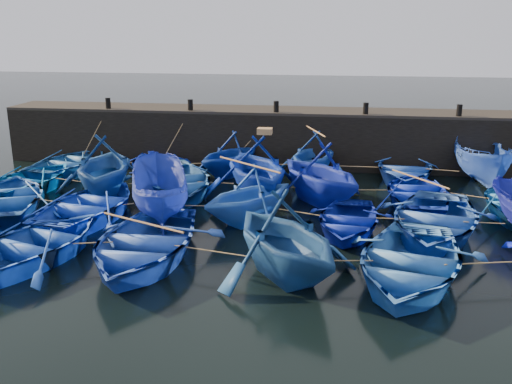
# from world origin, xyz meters

# --- Properties ---
(ground) EXTENTS (120.00, 120.00, 0.00)m
(ground) POSITION_xyz_m (0.00, 0.00, 0.00)
(ground) COLOR black
(ground) RESTS_ON ground
(quay_wall) EXTENTS (26.00, 2.50, 2.50)m
(quay_wall) POSITION_xyz_m (0.00, 10.50, 1.25)
(quay_wall) COLOR black
(quay_wall) RESTS_ON ground
(quay_top) EXTENTS (26.00, 2.50, 0.12)m
(quay_top) POSITION_xyz_m (0.00, 10.50, 2.56)
(quay_top) COLOR black
(quay_top) RESTS_ON quay_wall
(bollard_0) EXTENTS (0.24, 0.24, 0.50)m
(bollard_0) POSITION_xyz_m (-8.00, 9.60, 2.87)
(bollard_0) COLOR black
(bollard_0) RESTS_ON quay_top
(bollard_1) EXTENTS (0.24, 0.24, 0.50)m
(bollard_1) POSITION_xyz_m (-4.00, 9.60, 2.87)
(bollard_1) COLOR black
(bollard_1) RESTS_ON quay_top
(bollard_2) EXTENTS (0.24, 0.24, 0.50)m
(bollard_2) POSITION_xyz_m (0.00, 9.60, 2.87)
(bollard_2) COLOR black
(bollard_2) RESTS_ON quay_top
(bollard_3) EXTENTS (0.24, 0.24, 0.50)m
(bollard_3) POSITION_xyz_m (4.00, 9.60, 2.87)
(bollard_3) COLOR black
(bollard_3) RESTS_ON quay_top
(bollard_4) EXTENTS (0.24, 0.24, 0.50)m
(bollard_4) POSITION_xyz_m (8.00, 9.60, 2.87)
(bollard_4) COLOR black
(bollard_4) RESTS_ON quay_top
(boat_0) EXTENTS (4.38, 5.46, 1.01)m
(boat_0) POSITION_xyz_m (-8.99, 7.41, 0.50)
(boat_0) COLOR #1A4B87
(boat_0) RESTS_ON ground
(boat_1) EXTENTS (4.57, 5.47, 0.98)m
(boat_1) POSITION_xyz_m (-5.09, 7.46, 0.49)
(boat_1) COLOR #051DA1
(boat_1) RESTS_ON ground
(boat_2) EXTENTS (4.66, 4.87, 1.98)m
(boat_2) POSITION_xyz_m (-1.82, 7.92, 0.99)
(boat_2) COLOR navy
(boat_2) RESTS_ON ground
(boat_3) EXTENTS (4.22, 4.61, 2.06)m
(boat_3) POSITION_xyz_m (1.80, 8.16, 1.03)
(boat_3) COLOR #1947A8
(boat_3) RESTS_ON ground
(boat_4) EXTENTS (3.95, 5.21, 1.02)m
(boat_4) POSITION_xyz_m (5.68, 8.17, 0.51)
(boat_4) COLOR #173D95
(boat_4) RESTS_ON ground
(boat_5) EXTENTS (2.09, 5.15, 1.97)m
(boat_5) POSITION_xyz_m (8.81, 7.93, 0.98)
(boat_5) COLOR blue
(boat_5) RESTS_ON ground
(boat_6) EXTENTS (4.02, 5.10, 0.96)m
(boat_6) POSITION_xyz_m (-9.31, 4.51, 0.48)
(boat_6) COLOR #0656A4
(boat_6) RESTS_ON ground
(boat_7) EXTENTS (5.13, 5.62, 2.52)m
(boat_7) POSITION_xyz_m (-6.00, 4.09, 1.26)
(boat_7) COLOR navy
(boat_7) RESTS_ON ground
(boat_8) EXTENTS (6.14, 6.90, 1.18)m
(boat_8) POSITION_xyz_m (-3.43, 4.76, 0.59)
(boat_8) COLOR #1E5292
(boat_8) RESTS_ON ground
(boat_9) EXTENTS (5.67, 6.02, 2.52)m
(boat_9) POSITION_xyz_m (-0.19, 4.72, 1.26)
(boat_9) COLOR #0C2B99
(boat_9) RESTS_ON ground
(boat_10) EXTENTS (5.86, 5.97, 2.39)m
(boat_10) POSITION_xyz_m (2.23, 4.48, 1.19)
(boat_10) COLOR #1327B2
(boat_10) RESTS_ON ground
(boat_11) EXTENTS (3.46, 4.81, 0.99)m
(boat_11) POSITION_xyz_m (5.84, 4.67, 0.50)
(boat_11) COLOR #071E98
(boat_11) RESTS_ON ground
(boat_13) EXTENTS (5.52, 6.30, 1.09)m
(boat_13) POSITION_xyz_m (-8.72, 1.82, 0.54)
(boat_13) COLOR #164699
(boat_13) RESTS_ON ground
(boat_14) EXTENTS (4.36, 5.61, 1.07)m
(boat_14) POSITION_xyz_m (-5.46, 1.39, 0.53)
(boat_14) COLOR blue
(boat_14) RESTS_ON ground
(boat_15) EXTENTS (3.47, 5.34, 1.93)m
(boat_15) POSITION_xyz_m (-3.13, 1.74, 0.97)
(boat_15) COLOR navy
(boat_15) RESTS_ON ground
(boat_16) EXTENTS (4.93, 5.01, 2.00)m
(boat_16) POSITION_xyz_m (-0.05, 1.88, 1.00)
(boat_16) COLOR blue
(boat_16) RESTS_ON ground
(boat_17) EXTENTS (3.36, 4.40, 0.85)m
(boat_17) POSITION_xyz_m (3.24, 1.36, 0.43)
(boat_17) COLOR navy
(boat_17) RESTS_ON ground
(boat_18) EXTENTS (5.13, 6.30, 1.15)m
(boat_18) POSITION_xyz_m (5.91, 1.39, 0.57)
(boat_18) COLOR #1F4796
(boat_18) RESTS_ON ground
(boat_21) EXTENTS (4.93, 5.85, 1.04)m
(boat_21) POSITION_xyz_m (-5.53, -2.15, 0.52)
(boat_21) COLOR #163FA3
(boat_21) RESTS_ON ground
(boat_22) EXTENTS (4.01, 5.58, 1.15)m
(boat_22) POSITION_xyz_m (-2.47, -1.82, 0.58)
(boat_22) COLOR #2246B4
(boat_22) RESTS_ON ground
(boat_23) EXTENTS (5.79, 5.92, 2.37)m
(boat_23) POSITION_xyz_m (1.55, -2.31, 1.19)
(boat_23) COLOR navy
(boat_23) RESTS_ON ground
(boat_24) EXTENTS (5.09, 6.25, 1.14)m
(boat_24) POSITION_xyz_m (4.76, -2.11, 0.57)
(boat_24) COLOR #2358A8
(boat_24) RESTS_ON ground
(wooden_crate) EXTENTS (0.54, 0.44, 0.22)m
(wooden_crate) POSITION_xyz_m (0.11, 4.72, 2.63)
(wooden_crate) COLOR olive
(wooden_crate) RESTS_ON boat_9
(mooring_ropes) EXTENTS (17.84, 11.85, 2.10)m
(mooring_ropes) POSITION_xyz_m (0.00, 4.99, 0.88)
(mooring_ropes) COLOR tan
(mooring_ropes) RESTS_ON ground
(loose_oars) EXTENTS (10.57, 12.06, 1.13)m
(loose_oars) POSITION_xyz_m (1.28, 3.22, 1.58)
(loose_oars) COLOR #99724C
(loose_oars) RESTS_ON ground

